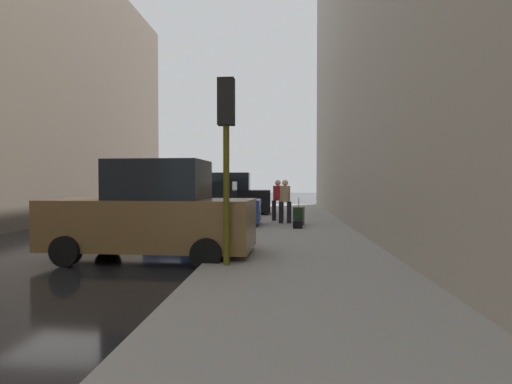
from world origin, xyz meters
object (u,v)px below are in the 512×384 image
at_px(parked_black_suv, 226,197).
at_px(rolling_suitcase, 299,216).
at_px(parked_bronze_suv, 153,214).
at_px(pedestrian_in_red_jacket, 278,198).
at_px(parked_blue_sedan, 206,206).
at_px(duffel_bag, 297,224).
at_px(fire_hydrant, 252,217).
at_px(pedestrian_in_tan_coat, 285,199).
at_px(traffic_light, 226,130).

height_order(parked_black_suv, rolling_suitcase, parked_black_suv).
distance_m(parked_bronze_suv, pedestrian_in_red_jacket, 8.40).
distance_m(parked_blue_sedan, pedestrian_in_red_jacket, 3.27).
height_order(parked_black_suv, duffel_bag, parked_black_suv).
bearing_deg(parked_black_suv, rolling_suitcase, -56.04).
xyz_separation_m(parked_black_suv, pedestrian_in_red_jacket, (2.69, -3.52, 0.07)).
height_order(pedestrian_in_red_jacket, rolling_suitcase, pedestrian_in_red_jacket).
height_order(fire_hydrant, rolling_suitcase, rolling_suitcase).
height_order(pedestrian_in_tan_coat, rolling_suitcase, pedestrian_in_tan_coat).
bearing_deg(traffic_light, duffel_bag, 76.14).
relative_size(fire_hydrant, pedestrian_in_red_jacket, 0.41).
bearing_deg(parked_bronze_suv, pedestrian_in_tan_coat, 66.43).
height_order(parked_blue_sedan, pedestrian_in_red_jacket, pedestrian_in_red_jacket).
height_order(parked_blue_sedan, parked_black_suv, parked_black_suv).
bearing_deg(parked_blue_sedan, traffic_light, -75.76).
bearing_deg(fire_hydrant, traffic_light, -89.58).
distance_m(pedestrian_in_red_jacket, duffel_bag, 2.95).
xyz_separation_m(rolling_suitcase, duffel_bag, (-0.08, -1.04, -0.20)).
xyz_separation_m(pedestrian_in_tan_coat, duffel_bag, (0.43, -1.66, -0.81)).
bearing_deg(fire_hydrant, parked_blue_sedan, 166.70).
height_order(fire_hydrant, pedestrian_in_red_jacket, pedestrian_in_red_jacket).
distance_m(parked_black_suv, duffel_bag, 7.18).
bearing_deg(pedestrian_in_tan_coat, pedestrian_in_red_jacket, 105.84).
height_order(fire_hydrant, traffic_light, traffic_light).
bearing_deg(parked_blue_sedan, duffel_bag, -14.72).
xyz_separation_m(parked_black_suv, traffic_light, (1.85, -12.66, 1.73)).
height_order(parked_bronze_suv, traffic_light, traffic_light).
distance_m(pedestrian_in_tan_coat, pedestrian_in_red_jacket, 1.12).
relative_size(parked_black_suv, rolling_suitcase, 4.49).
bearing_deg(duffel_bag, parked_blue_sedan, 165.28).
bearing_deg(rolling_suitcase, duffel_bag, -94.52).
distance_m(traffic_light, pedestrian_in_red_jacket, 9.32).
relative_size(rolling_suitcase, duffel_bag, 2.36).
xyz_separation_m(parked_bronze_suv, duffel_bag, (3.43, 5.22, -0.74)).
distance_m(traffic_light, duffel_bag, 7.04).
bearing_deg(fire_hydrant, parked_bronze_suv, -107.58).
height_order(rolling_suitcase, duffel_bag, rolling_suitcase).
bearing_deg(parked_blue_sedan, rolling_suitcase, 2.25).
relative_size(fire_hydrant, traffic_light, 0.20).
relative_size(parked_bronze_suv, pedestrian_in_red_jacket, 2.73).
xyz_separation_m(parked_blue_sedan, duffel_bag, (3.43, -0.90, -0.56)).
distance_m(parked_blue_sedan, pedestrian_in_tan_coat, 3.10).
bearing_deg(parked_bronze_suv, duffel_bag, 56.65).
bearing_deg(pedestrian_in_tan_coat, parked_bronze_suv, -113.57).
relative_size(traffic_light, duffel_bag, 8.18).
relative_size(fire_hydrant, pedestrian_in_tan_coat, 0.41).
bearing_deg(parked_black_suv, duffel_bag, -61.26).
relative_size(parked_bronze_suv, duffel_bag, 10.60).
distance_m(parked_blue_sedan, fire_hydrant, 1.89).
height_order(fire_hydrant, duffel_bag, fire_hydrant).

